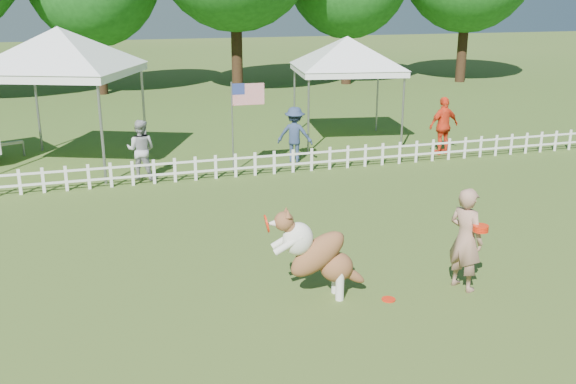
% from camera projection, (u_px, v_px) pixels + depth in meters
% --- Properties ---
extents(ground, '(120.00, 120.00, 0.00)m').
position_uv_depth(ground, '(354.00, 296.00, 9.68)').
color(ground, '#2C531A').
rests_on(ground, ground).
extents(picket_fence, '(22.00, 0.08, 0.60)m').
position_uv_depth(picket_fence, '(245.00, 165.00, 15.98)').
color(picket_fence, white).
rests_on(picket_fence, ground).
extents(handler, '(0.56, 0.68, 1.62)m').
position_uv_depth(handler, '(466.00, 239.00, 9.73)').
color(handler, '#A37662').
rests_on(handler, ground).
extents(dog, '(1.41, 0.62, 1.41)m').
position_uv_depth(dog, '(319.00, 254.00, 9.43)').
color(dog, brown).
rests_on(dog, ground).
extents(frisbee_on_turf, '(0.22, 0.22, 0.02)m').
position_uv_depth(frisbee_on_turf, '(389.00, 299.00, 9.56)').
color(frisbee_on_turf, red).
rests_on(frisbee_on_turf, ground).
extents(canopy_tent_left, '(4.47, 4.47, 3.52)m').
position_uv_depth(canopy_tent_left, '(64.00, 100.00, 16.58)').
color(canopy_tent_left, white).
rests_on(canopy_tent_left, ground).
extents(canopy_tent_right, '(3.46, 3.46, 3.11)m').
position_uv_depth(canopy_tent_right, '(346.00, 91.00, 19.55)').
color(canopy_tent_right, white).
rests_on(canopy_tent_right, ground).
extents(flag_pole, '(0.89, 0.11, 2.31)m').
position_uv_depth(flag_pole, '(233.00, 128.00, 16.11)').
color(flag_pole, gray).
rests_on(flag_pole, ground).
extents(spectator_a, '(0.88, 0.79, 1.48)m').
position_uv_depth(spectator_a, '(141.00, 150.00, 15.63)').
color(spectator_a, '#A7A6AB').
rests_on(spectator_a, ground).
extents(spectator_b, '(1.11, 0.96, 1.50)m').
position_uv_depth(spectator_b, '(295.00, 135.00, 17.29)').
color(spectator_b, navy).
rests_on(spectator_b, ground).
extents(spectator_c, '(1.01, 0.54, 1.63)m').
position_uv_depth(spectator_c, '(444.00, 126.00, 18.11)').
color(spectator_c, '#EE3C1C').
rests_on(spectator_c, ground).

